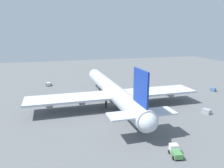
# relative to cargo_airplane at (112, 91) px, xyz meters

# --- Properties ---
(ground_plane) EXTENTS (283.80, 283.80, 0.00)m
(ground_plane) POSITION_rel_cargo_airplane_xyz_m (0.52, 0.00, -5.82)
(ground_plane) COLOR slate
(cargo_airplane) EXTENTS (70.95, 65.15, 18.64)m
(cargo_airplane) POSITION_rel_cargo_airplane_xyz_m (0.00, 0.00, 0.00)
(cargo_airplane) COLOR silver
(cargo_airplane) RESTS_ON ground_plane
(cargo_loader) EXTENTS (5.45, 2.52, 1.94)m
(cargo_loader) POSITION_rel_cargo_airplane_xyz_m (40.35, 24.14, -4.81)
(cargo_loader) COLOR silver
(cargo_loader) RESTS_ON ground_plane
(maintenance_van) EXTENTS (4.69, 3.07, 2.29)m
(maintenance_van) POSITION_rel_cargo_airplane_xyz_m (-39.25, -3.81, -4.68)
(maintenance_van) COLOR silver
(maintenance_van) RESTS_ON ground_plane
(cargo_container_fore) EXTENTS (3.38, 3.64, 1.81)m
(cargo_container_fore) POSITION_rel_cargo_airplane_xyz_m (5.88, -53.11, -4.91)
(cargo_container_fore) COLOR #4C729E
(cargo_container_fore) RESTS_ON ground_plane
(cargo_container_aft) EXTENTS (3.34, 2.94, 1.67)m
(cargo_container_aft) POSITION_rel_cargo_airplane_xyz_m (-18.60, -29.34, -4.98)
(cargo_container_aft) COLOR #999EA8
(cargo_container_aft) RESTS_ON ground_plane
(safety_cone_nose) EXTENTS (0.50, 0.50, 0.71)m
(safety_cone_nose) POSITION_rel_cargo_airplane_xyz_m (32.45, -2.73, -5.46)
(safety_cone_nose) COLOR orange
(safety_cone_nose) RESTS_ON ground_plane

